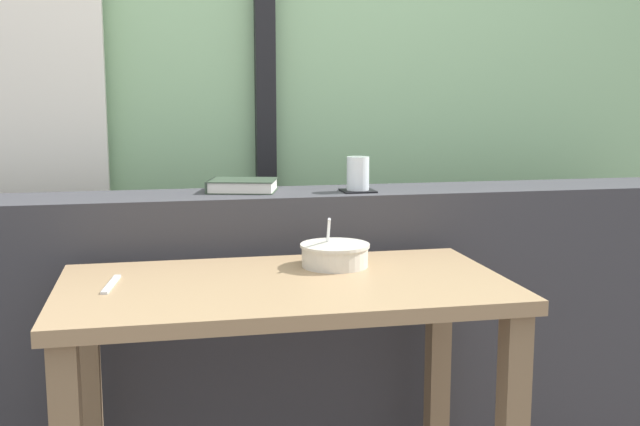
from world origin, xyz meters
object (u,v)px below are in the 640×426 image
at_px(coaster_square, 358,191).
at_px(soup_bowl, 335,255).
at_px(closed_book, 242,185).
at_px(breakfast_table, 285,331).
at_px(juice_glass, 358,175).
at_px(fork_utensil, 111,284).

distance_m(coaster_square, soup_bowl, 0.38).
height_order(coaster_square, closed_book, closed_book).
bearing_deg(breakfast_table, coaster_square, 56.82).
height_order(juice_glass, fork_utensil, juice_glass).
xyz_separation_m(coaster_square, fork_utensil, (-0.72, -0.42, -0.15)).
distance_m(coaster_square, fork_utensil, 0.84).
height_order(breakfast_table, coaster_square, coaster_square).
relative_size(juice_glass, soup_bowl, 0.56).
bearing_deg(coaster_square, closed_book, 167.48).
distance_m(juice_glass, fork_utensil, 0.86).
relative_size(breakfast_table, fork_utensil, 6.40).
bearing_deg(fork_utensil, coaster_square, 38.15).
bearing_deg(breakfast_table, fork_utensil, 173.94).
bearing_deg(breakfast_table, juice_glass, 56.82).
bearing_deg(coaster_square, soup_bowl, -114.03).
bearing_deg(closed_book, juice_glass, -12.52).
bearing_deg(fork_utensil, soup_bowl, 16.75).
height_order(soup_bowl, fork_utensil, soup_bowl).
bearing_deg(soup_bowl, closed_book, 116.18).
distance_m(closed_book, fork_utensil, 0.64).
xyz_separation_m(breakfast_table, juice_glass, (0.30, 0.46, 0.33)).
relative_size(breakfast_table, soup_bowl, 5.91).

